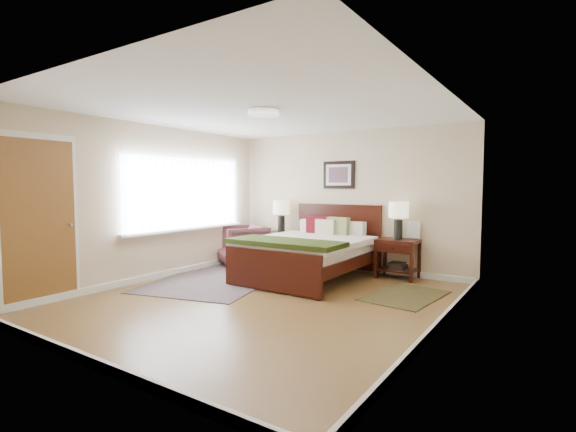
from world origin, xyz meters
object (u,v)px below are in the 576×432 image
(nightstand_left, at_px, (281,239))
(armchair, at_px, (242,245))
(nightstand_right, at_px, (397,254))
(lamp_left, at_px, (281,210))
(lamp_right, at_px, (398,214))
(bed, at_px, (309,246))
(rug_persian, at_px, (216,280))

(nightstand_left, xyz_separation_m, armchair, (-0.51, -0.55, -0.11))
(nightstand_right, height_order, lamp_left, lamp_left)
(nightstand_right, relative_size, lamp_left, 1.06)
(nightstand_left, relative_size, nightstand_right, 0.96)
(lamp_right, relative_size, armchair, 0.72)
(nightstand_left, bearing_deg, bed, -35.70)
(armchair, bearing_deg, nightstand_right, 42.41)
(nightstand_left, height_order, lamp_right, lamp_right)
(armchair, distance_m, rug_persian, 1.33)
(nightstand_left, xyz_separation_m, rug_persian, (-0.06, -1.74, -0.49))
(bed, distance_m, nightstand_right, 1.45)
(nightstand_right, bearing_deg, lamp_right, 90.00)
(rug_persian, bearing_deg, nightstand_right, 21.82)
(armchair, xyz_separation_m, rug_persian, (0.45, -1.19, -0.38))
(lamp_right, bearing_deg, armchair, -168.69)
(armchair, bearing_deg, lamp_left, 79.18)
(nightstand_right, height_order, rug_persian, nightstand_right)
(nightstand_right, height_order, armchair, armchair)
(nightstand_left, relative_size, rug_persian, 0.26)
(lamp_left, distance_m, rug_persian, 2.05)
(nightstand_right, bearing_deg, armchair, -168.98)
(bed, distance_m, nightstand_left, 1.39)
(lamp_left, bearing_deg, rug_persian, -92.11)
(bed, bearing_deg, nightstand_right, 34.46)
(nightstand_left, xyz_separation_m, lamp_left, (0.00, 0.02, 0.55))
(armchair, bearing_deg, bed, 22.21)
(lamp_right, bearing_deg, nightstand_left, -179.47)
(lamp_left, bearing_deg, nightstand_right, -0.36)
(nightstand_left, bearing_deg, armchair, -133.30)
(bed, bearing_deg, lamp_left, 143.59)
(nightstand_left, bearing_deg, nightstand_right, 0.16)
(nightstand_left, relative_size, armchair, 0.73)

